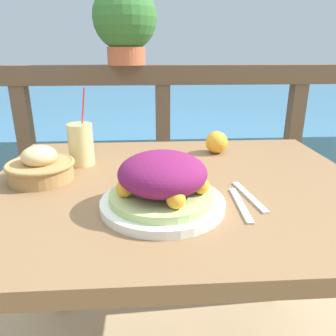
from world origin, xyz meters
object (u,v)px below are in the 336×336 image
at_px(salad_plate, 163,185).
at_px(drink_glass, 81,144).
at_px(bread_basket, 41,167).
at_px(potted_plant, 125,21).

relative_size(salad_plate, drink_glass, 1.18).
relative_size(bread_basket, potted_plant, 0.53).
bearing_deg(bread_basket, drink_glass, 54.77).
bearing_deg(salad_plate, bread_basket, 149.88).
bearing_deg(bread_basket, salad_plate, -30.12).
height_order(drink_glass, bread_basket, drink_glass).
distance_m(bread_basket, potted_plant, 0.89).
xyz_separation_m(drink_glass, potted_plant, (0.12, 0.62, 0.40)).
bearing_deg(drink_glass, potted_plant, 79.33).
relative_size(salad_plate, bread_basket, 1.55).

